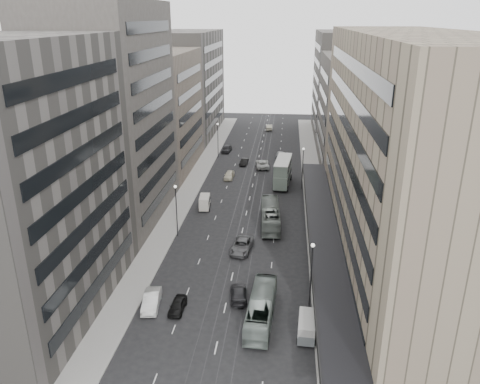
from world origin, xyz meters
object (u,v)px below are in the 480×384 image
at_px(sedan_0, 178,305).
at_px(sedan_2, 242,246).
at_px(double_decker, 283,171).
at_px(vw_microbus, 307,326).
at_px(bus_near, 261,308).
at_px(sedan_1, 151,300).
at_px(bus_far, 270,215).
at_px(panel_van, 205,202).

height_order(sedan_0, sedan_2, sedan_2).
xyz_separation_m(double_decker, vw_microbus, (3.29, -47.13, -1.63)).
xyz_separation_m(sedan_0, sedan_2, (5.90, 15.26, 0.13)).
xyz_separation_m(bus_near, sedan_2, (-3.72, 16.04, -0.72)).
distance_m(bus_near, sedan_1, 12.86).
relative_size(bus_far, double_decker, 1.20).
xyz_separation_m(panel_van, sedan_2, (8.00, -14.88, -0.50)).
bearing_deg(sedan_0, sedan_1, 173.93).
bearing_deg(panel_van, sedan_1, -96.79).
xyz_separation_m(bus_near, vw_microbus, (4.91, -2.37, -0.27)).
bearing_deg(double_decker, panel_van, -128.92).
xyz_separation_m(panel_van, sedan_0, (2.09, -30.14, -0.63)).
xyz_separation_m(bus_far, vw_microbus, (4.93, -27.75, -0.42)).
bearing_deg(double_decker, sedan_0, -99.30).
distance_m(vw_microbus, sedan_0, 14.88).
distance_m(bus_far, sedan_1, 27.34).
bearing_deg(bus_near, bus_far, -86.64).
relative_size(bus_near, panel_van, 2.82).
relative_size(bus_near, vw_microbus, 2.57).
xyz_separation_m(vw_microbus, sedan_2, (-8.63, 18.41, -0.45)).
height_order(bus_near, sedan_0, bus_near).
bearing_deg(sedan_1, bus_far, 54.88).
bearing_deg(sedan_0, bus_near, -2.84).
bearing_deg(bus_near, panel_van, -65.95).
bearing_deg(panel_van, bus_far, -30.08).
relative_size(double_decker, vw_microbus, 2.33).
bearing_deg(sedan_0, sedan_2, 70.68).
height_order(bus_near, bus_far, bus_far).
bearing_deg(bus_near, sedan_2, -73.65).
height_order(vw_microbus, sedan_0, vw_microbus).
bearing_deg(vw_microbus, double_decker, 97.56).
distance_m(sedan_1, sedan_2, 17.38).
height_order(bus_far, double_decker, double_decker).
xyz_separation_m(sedan_0, sedan_1, (-3.17, 0.44, 0.16)).
distance_m(double_decker, vw_microbus, 47.27).
xyz_separation_m(double_decker, sedan_2, (-5.34, -28.71, -2.08)).
distance_m(bus_near, double_decker, 44.81).
xyz_separation_m(bus_far, sedan_1, (-12.77, -24.16, -0.83)).
relative_size(bus_far, sedan_1, 2.36).
height_order(panel_van, sedan_1, panel_van).
relative_size(vw_microbus, sedan_2, 0.74).
xyz_separation_m(bus_far, sedan_0, (-9.60, -24.60, -0.99)).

